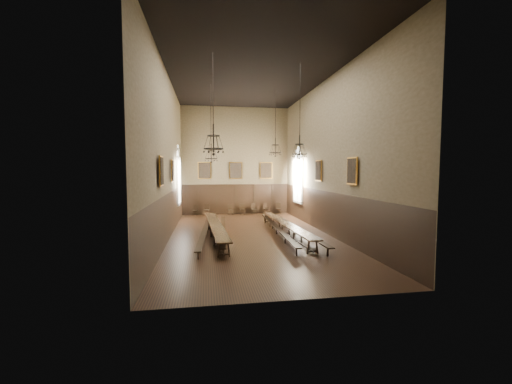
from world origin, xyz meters
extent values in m
cube|color=black|center=(0.00, 0.00, -0.01)|extent=(9.00, 18.00, 0.02)
cube|color=black|center=(0.00, 0.00, 9.01)|extent=(9.00, 18.00, 0.02)
cube|color=#756348|center=(0.00, 9.01, 4.50)|extent=(9.00, 0.02, 9.00)
cube|color=#756348|center=(0.00, -9.01, 4.50)|extent=(9.00, 0.02, 9.00)
cube|color=#756348|center=(-4.51, 0.00, 4.50)|extent=(0.02, 18.00, 9.00)
cube|color=#756348|center=(4.51, 0.00, 4.50)|extent=(0.02, 18.00, 9.00)
cube|color=black|center=(-1.99, 0.02, 0.70)|extent=(1.18, 9.45, 0.07)
cube|color=black|center=(2.01, -0.15, 0.68)|extent=(1.04, 9.19, 0.06)
cube|color=black|center=(-2.57, 0.05, 0.41)|extent=(0.87, 9.65, 0.05)
cube|color=black|center=(-1.55, 0.23, 0.39)|extent=(0.76, 9.18, 0.05)
cube|color=black|center=(1.55, 0.14, 0.43)|extent=(0.67, 10.13, 0.05)
cube|color=black|center=(2.64, -0.04, 0.44)|extent=(0.47, 10.27, 0.05)
cube|color=black|center=(-3.39, 8.57, 0.41)|extent=(0.47, 0.47, 0.05)
cube|color=black|center=(-3.39, 8.74, 0.64)|extent=(0.38, 0.13, 0.46)
cube|color=black|center=(-2.48, 8.46, 0.45)|extent=(0.50, 0.50, 0.05)
cube|color=black|center=(-2.48, 8.64, 0.70)|extent=(0.42, 0.14, 0.50)
cube|color=black|center=(-0.49, 8.45, 0.41)|extent=(0.39, 0.39, 0.05)
cube|color=black|center=(-0.49, 8.62, 0.63)|extent=(0.38, 0.05, 0.45)
cube|color=black|center=(0.51, 8.57, 0.43)|extent=(0.41, 0.41, 0.05)
cube|color=black|center=(0.51, 8.75, 0.67)|extent=(0.41, 0.05, 0.48)
cube|color=black|center=(1.50, 8.54, 0.42)|extent=(0.48, 0.48, 0.05)
cube|color=black|center=(1.50, 8.71, 0.66)|extent=(0.39, 0.14, 0.47)
cube|color=black|center=(2.54, 8.58, 0.43)|extent=(0.51, 0.51, 0.05)
cube|color=black|center=(2.54, 8.75, 0.67)|extent=(0.40, 0.16, 0.48)
cube|color=black|center=(3.58, 8.48, 0.45)|extent=(0.51, 0.51, 0.05)
cube|color=black|center=(3.58, 8.66, 0.70)|extent=(0.41, 0.15, 0.50)
cylinder|color=black|center=(-2.14, 2.30, 7.19)|extent=(0.03, 0.03, 3.61)
torus|color=black|center=(-2.14, 2.30, 4.45)|extent=(0.76, 0.76, 0.04)
torus|color=black|center=(-2.14, 2.30, 4.94)|extent=(0.48, 0.48, 0.04)
cylinder|color=black|center=(-2.14, 2.30, 4.85)|extent=(0.05, 0.05, 1.07)
cylinder|color=black|center=(2.07, 2.86, 7.43)|extent=(0.03, 0.03, 3.14)
torus|color=black|center=(2.07, 2.86, 4.88)|extent=(0.80, 0.80, 0.05)
torus|color=black|center=(2.07, 2.86, 5.39)|extent=(0.51, 0.51, 0.04)
cylinder|color=black|center=(2.07, 2.86, 5.30)|extent=(0.06, 0.06, 1.13)
cylinder|color=black|center=(-2.12, -2.99, 7.42)|extent=(0.03, 0.03, 3.17)
torus|color=black|center=(-2.12, -2.99, 4.71)|extent=(0.91, 0.91, 0.05)
torus|color=black|center=(-2.12, -2.99, 5.30)|extent=(0.58, 0.58, 0.04)
cylinder|color=black|center=(-2.12, -2.99, 5.19)|extent=(0.06, 0.06, 1.29)
cylinder|color=black|center=(2.16, -2.28, 7.24)|extent=(0.03, 0.03, 3.52)
torus|color=black|center=(2.16, -2.28, 4.54)|extent=(0.76, 0.76, 0.04)
torus|color=black|center=(2.16, -2.28, 5.03)|extent=(0.48, 0.48, 0.04)
cylinder|color=black|center=(2.16, -2.28, 4.94)|extent=(0.05, 0.05, 1.08)
cube|color=gold|center=(-2.60, 8.88, 3.70)|extent=(1.10, 0.12, 1.40)
cube|color=black|center=(-2.60, 8.88, 3.70)|extent=(0.98, 0.02, 1.28)
cube|color=gold|center=(0.00, 8.88, 3.70)|extent=(1.10, 0.12, 1.40)
cube|color=black|center=(0.00, 8.88, 3.70)|extent=(0.98, 0.02, 1.28)
cube|color=gold|center=(2.60, 8.88, 3.70)|extent=(1.10, 0.12, 1.40)
cube|color=black|center=(2.60, 8.88, 3.70)|extent=(0.98, 0.02, 1.28)
cube|color=gold|center=(-4.38, 1.00, 3.70)|extent=(0.12, 1.00, 1.30)
cube|color=black|center=(-4.38, 1.00, 3.70)|extent=(0.02, 0.88, 1.18)
cube|color=gold|center=(-4.38, -3.50, 3.70)|extent=(0.12, 1.00, 1.30)
cube|color=black|center=(-4.38, -3.50, 3.70)|extent=(0.02, 0.88, 1.18)
cube|color=gold|center=(4.38, 1.00, 3.70)|extent=(0.12, 1.00, 1.30)
cube|color=black|center=(4.38, 1.00, 3.70)|extent=(0.02, 0.88, 1.18)
cube|color=gold|center=(4.38, -3.50, 3.70)|extent=(0.12, 1.00, 1.30)
cube|color=black|center=(4.38, -3.50, 3.70)|extent=(0.02, 0.88, 1.18)
camera|label=1|loc=(-2.47, -17.50, 3.75)|focal=22.00mm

